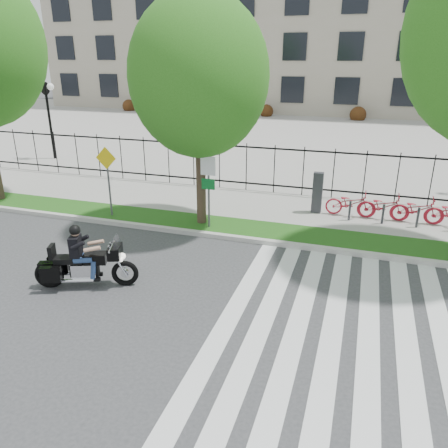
% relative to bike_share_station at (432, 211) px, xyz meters
% --- Properties ---
extents(ground, '(120.00, 120.00, 0.00)m').
position_rel_bike_share_station_xyz_m(ground, '(-7.09, -7.20, -0.62)').
color(ground, '#343537').
rests_on(ground, ground).
extents(curb, '(60.00, 0.20, 0.15)m').
position_rel_bike_share_station_xyz_m(curb, '(-7.09, -3.10, -0.54)').
color(curb, '#B5B3AB').
rests_on(curb, ground).
extents(grass_verge, '(60.00, 1.50, 0.15)m').
position_rel_bike_share_station_xyz_m(grass_verge, '(-7.09, -2.25, -0.54)').
color(grass_verge, '#1E5114').
rests_on(grass_verge, ground).
extents(sidewalk, '(60.00, 3.50, 0.15)m').
position_rel_bike_share_station_xyz_m(sidewalk, '(-7.09, 0.25, -0.54)').
color(sidewalk, '#9C9992').
rests_on(sidewalk, ground).
extents(plaza, '(80.00, 34.00, 0.10)m').
position_rel_bike_share_station_xyz_m(plaza, '(-7.09, 17.80, -0.57)').
color(plaza, '#9C9992').
rests_on(plaza, ground).
extents(crosswalk_stripes, '(5.70, 8.00, 0.01)m').
position_rel_bike_share_station_xyz_m(crosswalk_stripes, '(-2.26, -7.20, -0.61)').
color(crosswalk_stripes, silver).
rests_on(crosswalk_stripes, ground).
extents(iron_fence, '(30.00, 0.06, 2.00)m').
position_rel_bike_share_station_xyz_m(iron_fence, '(-7.09, 2.00, 0.53)').
color(iron_fence, black).
rests_on(iron_fence, sidewalk).
extents(office_building, '(60.00, 21.90, 20.15)m').
position_rel_bike_share_station_xyz_m(office_building, '(-7.09, 37.72, 9.35)').
color(office_building, '#A39883').
rests_on(office_building, ground).
extents(lamp_post_left, '(1.06, 0.70, 4.25)m').
position_rel_bike_share_station_xyz_m(lamp_post_left, '(-19.09, 4.80, 2.59)').
color(lamp_post_left, black).
rests_on(lamp_post_left, ground).
extents(street_tree_1, '(4.36, 4.36, 7.31)m').
position_rel_bike_share_station_xyz_m(street_tree_1, '(-7.52, -2.25, 4.33)').
color(street_tree_1, '#3E3022').
rests_on(street_tree_1, grass_verge).
extents(bike_share_station, '(7.75, 0.85, 1.50)m').
position_rel_bike_share_station_xyz_m(bike_share_station, '(0.00, 0.00, 0.00)').
color(bike_share_station, '#2D2D33').
rests_on(bike_share_station, sidewalk).
extents(sign_pole_regulatory, '(0.50, 0.09, 2.50)m').
position_rel_bike_share_station_xyz_m(sign_pole_regulatory, '(-7.11, -2.62, 1.12)').
color(sign_pole_regulatory, '#59595B').
rests_on(sign_pole_regulatory, grass_verge).
extents(sign_pole_warning, '(0.78, 0.09, 2.49)m').
position_rel_bike_share_station_xyz_m(sign_pole_warning, '(-10.86, -2.62, 1.12)').
color(sign_pole_warning, '#59595B').
rests_on(sign_pole_warning, grass_verge).
extents(motorcycle_rider, '(2.51, 1.30, 2.03)m').
position_rel_bike_share_station_xyz_m(motorcycle_rider, '(-8.81, -7.13, 0.06)').
color(motorcycle_rider, black).
rests_on(motorcycle_rider, ground).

